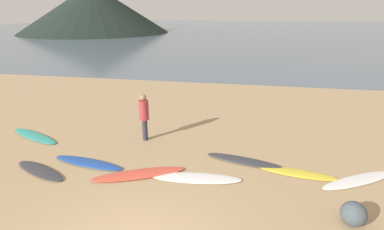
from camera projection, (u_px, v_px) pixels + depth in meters
The scene contains 13 objects.
ground_plane at pixel (205, 108), 14.67m from camera, with size 120.00×120.00×0.20m, color tan.
ocean_water at pixel (242, 30), 65.31m from camera, with size 140.00×100.00×0.01m, color slate.
headland_hill at pixel (94, 9), 57.05m from camera, with size 28.14×28.14×8.79m, color black.
surfboard_0 at pixel (34, 136), 11.15m from camera, with size 2.56×0.52×0.07m, color teal.
surfboard_1 at pixel (40, 171), 8.78m from camera, with size 2.06×0.51×0.07m, color #333338.
surfboard_2 at pixel (88, 163), 9.21m from camera, with size 2.42×0.49×0.09m, color #1E479E.
surfboard_3 at pixel (139, 174), 8.58m from camera, with size 2.66×0.56×0.09m, color #D84C38.
surfboard_4 at pixel (196, 178), 8.39m from camera, with size 2.54×0.59×0.07m, color white.
surfboard_5 at pixel (244, 161), 9.32m from camera, with size 2.42×0.48×0.09m, color #333338.
surfboard_6 at pixel (298, 173), 8.64m from camera, with size 2.19×0.48×0.07m, color yellow.
surfboard_7 at pixel (359, 180), 8.29m from camera, with size 2.49×0.48×0.06m, color white.
person_0 at pixel (144, 114), 10.58m from camera, with size 0.35×0.35×1.71m.
beach_rock_near at pixel (354, 214), 6.56m from camera, with size 0.55×0.55×0.55m, color #434C51.
Camera 1 is at (1.95, -3.80, 4.52)m, focal length 28.05 mm.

